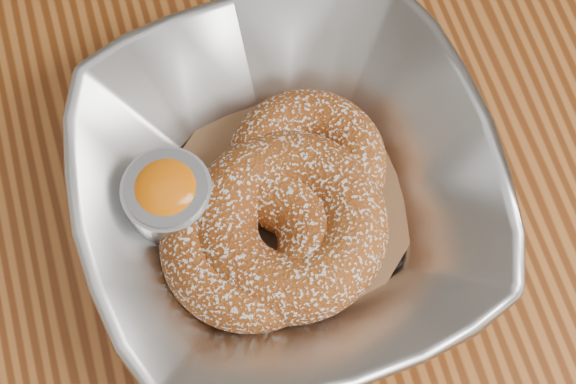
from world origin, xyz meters
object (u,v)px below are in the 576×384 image
object	(u,v)px
donut_back	(307,163)
donut_front	(288,225)
serving_bowl	(288,193)
ramekin	(169,199)
table	(299,233)
donut_extra	(251,243)

from	to	relation	value
donut_back	donut_front	distance (m)	0.04
serving_bowl	ramekin	world-z (taller)	serving_bowl
table	donut_back	size ratio (longest dim) A/B	13.00
donut_back	ramekin	bearing A→B (deg)	-178.99
donut_extra	serving_bowl	bearing A→B (deg)	38.56
donut_extra	ramekin	bearing A→B (deg)	135.38
serving_bowl	donut_back	world-z (taller)	serving_bowl
serving_bowl	donut_front	bearing A→B (deg)	-106.79
donut_extra	donut_back	bearing A→B (deg)	40.57
donut_extra	ramekin	size ratio (longest dim) A/B	2.01
table	donut_front	size ratio (longest dim) A/B	10.65
donut_back	serving_bowl	bearing A→B (deg)	-136.12
table	donut_extra	distance (m)	0.14
donut_back	donut_extra	world-z (taller)	donut_extra
donut_front	ramekin	size ratio (longest dim) A/B	2.24
donut_front	serving_bowl	bearing A→B (deg)	73.21
donut_extra	ramekin	xyz separation A→B (m)	(-0.04, 0.04, 0.00)
table	donut_back	xyz separation A→B (m)	(0.00, -0.00, 0.13)
donut_front	donut_extra	bearing A→B (deg)	-171.17
donut_front	donut_extra	distance (m)	0.02
donut_back	ramekin	size ratio (longest dim) A/B	1.83
table	ramekin	distance (m)	0.15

